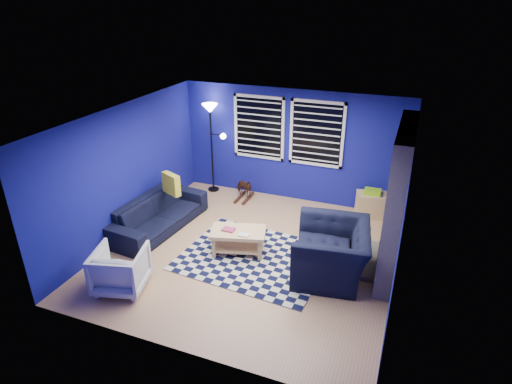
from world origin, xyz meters
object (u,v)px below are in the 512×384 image
armchair_bent (121,269)px  cabinet (371,204)px  armchair_big (331,252)px  rocking_horse (244,187)px  coffee_table (238,237)px  floor_lamp (211,121)px  tv (408,162)px  sofa (159,214)px

armchair_bent → cabinet: size_ratio=1.13×
armchair_big → rocking_horse: (-2.45, 2.15, -0.15)m
coffee_table → cabinet: bearing=48.3°
armchair_big → floor_lamp: size_ratio=0.65×
tv → floor_lamp: floor_lamp is taller
armchair_bent → rocking_horse: armchair_bent is taller
tv → cabinet: size_ratio=1.45×
rocking_horse → cabinet: bearing=-62.9°
rocking_horse → floor_lamp: 1.66m
sofa → armchair_bent: bearing=-159.3°
tv → coffee_table: size_ratio=0.93×
armchair_big → sofa: bearing=-103.6°
tv → armchair_big: (-0.96, -2.10, -0.96)m
armchair_big → floor_lamp: 4.24m
cabinet → tv: bearing=-34.9°
armchair_big → cabinet: 2.39m
sofa → floor_lamp: (0.22, 2.04, 1.38)m
sofa → rocking_horse: 2.13m
armchair_bent → coffee_table: size_ratio=0.72×
tv → armchair_bent: tv is taller
armchair_bent → cabinet: armchair_bent is taller
armchair_bent → floor_lamp: 4.13m
coffee_table → tv: bearing=37.8°
coffee_table → cabinet: 3.08m
armchair_bent → floor_lamp: floor_lamp is taller
armchair_bent → rocking_horse: (0.57, 3.70, -0.07)m
armchair_big → coffee_table: size_ratio=1.26×
armchair_big → rocking_horse: 3.26m
armchair_big → cabinet: size_ratio=1.97×
floor_lamp → tv: bearing=-3.3°
rocking_horse → coffee_table: size_ratio=0.48×
cabinet → coffee_table: bearing=-143.9°
cabinet → sofa: bearing=-164.4°
armchair_bent → armchair_big: bearing=-168.0°
cabinet → armchair_bent: bearing=-143.1°
tv → coffee_table: bearing=-142.2°
armchair_big → floor_lamp: floor_lamp is taller
armchair_bent → floor_lamp: (-0.28, 3.90, 1.35)m
rocking_horse → coffee_table: bearing=-137.2°
armchair_bent → coffee_table: bearing=-144.9°
armchair_big → armchair_bent: armchair_big is taller
floor_lamp → cabinet: bearing=0.1°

